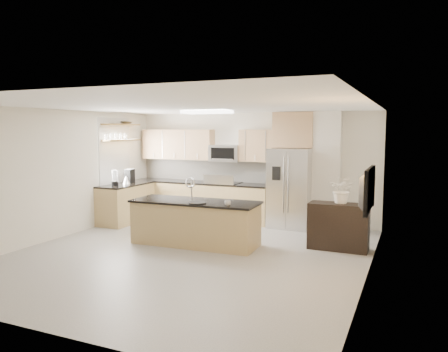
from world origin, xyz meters
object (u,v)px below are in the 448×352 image
at_px(refrigerator, 290,188).
at_px(island, 195,222).
at_px(range, 224,201).
at_px(platter, 197,203).
at_px(kettle, 126,180).
at_px(television, 361,189).
at_px(blender, 115,179).
at_px(bowl, 127,122).
at_px(microwave, 226,153).
at_px(credenza, 339,227).
at_px(flower_vase, 343,183).
at_px(cup, 228,203).
at_px(coffee_maker, 129,176).

bearing_deg(refrigerator, island, -120.08).
distance_m(range, platter, 2.56).
distance_m(platter, kettle, 2.92).
bearing_deg(island, television, -17.77).
xyz_separation_m(blender, bowl, (-0.18, 0.75, 1.30)).
relative_size(island, bowl, 7.39).
bearing_deg(blender, microwave, 37.51).
relative_size(range, credenza, 1.07).
bearing_deg(bowl, flower_vase, -8.13).
xyz_separation_m(credenza, cup, (-1.80, -0.97, 0.47)).
xyz_separation_m(cup, platter, (-0.62, 0.01, -0.04)).
height_order(microwave, credenza, microwave).
xyz_separation_m(refrigerator, bowl, (-3.91, -0.68, 1.49)).
xyz_separation_m(microwave, blender, (-2.07, -1.59, -0.56)).
bearing_deg(credenza, island, -163.71).
xyz_separation_m(microwave, refrigerator, (1.66, -0.17, -0.74)).
bearing_deg(kettle, television, -19.97).
distance_m(microwave, refrigerator, 1.82).
bearing_deg(platter, cup, -0.65).
bearing_deg(kettle, island, -25.07).
bearing_deg(platter, flower_vase, 22.11).
bearing_deg(television, island, 74.22).
xyz_separation_m(credenza, kettle, (-4.99, 0.40, 0.60)).
xyz_separation_m(range, kettle, (-2.02, -1.11, 0.55)).
bearing_deg(range, television, -41.64).
distance_m(microwave, bowl, 2.52).
bearing_deg(platter, microwave, 101.92).
distance_m(coffee_maker, television, 6.04).
relative_size(kettle, bowl, 0.69).
bearing_deg(platter, blender, 159.06).
bearing_deg(bowl, refrigerator, 9.80).
relative_size(credenza, blender, 3.00).
height_order(platter, television, television).
bearing_deg(refrigerator, microwave, 174.14).
bearing_deg(platter, kettle, 152.08).
bearing_deg(refrigerator, flower_vase, -46.62).
distance_m(credenza, platter, 2.64).
relative_size(platter, television, 0.32).
bearing_deg(credenza, refrigerator, 132.11).
distance_m(kettle, coffee_maker, 0.24).
xyz_separation_m(microwave, credenza, (2.96, -1.63, -1.20)).
distance_m(credenza, coffee_maker, 5.14).
xyz_separation_m(refrigerator, flower_vase, (1.35, -1.43, 0.34)).
height_order(blender, television, television).
bearing_deg(bowl, television, -22.61).
bearing_deg(cup, range, 115.16).
bearing_deg(blender, television, -16.48).
bearing_deg(credenza, cup, -151.15).
bearing_deg(bowl, cup, -27.24).
xyz_separation_m(range, credenza, (2.96, -1.51, -0.04)).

